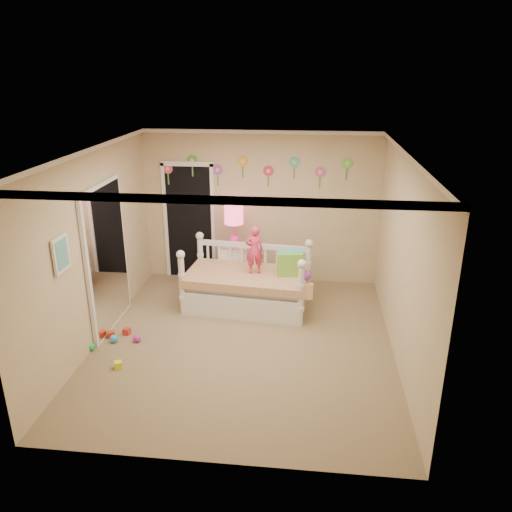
# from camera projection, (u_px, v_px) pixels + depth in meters

# --- Properties ---
(floor) EXTENTS (4.00, 4.50, 0.01)m
(floor) POSITION_uv_depth(u_px,v_px,m) (244.00, 343.00, 6.89)
(floor) COLOR #7F684C
(floor) RESTS_ON ground
(ceiling) EXTENTS (4.00, 4.50, 0.01)m
(ceiling) POSITION_uv_depth(u_px,v_px,m) (242.00, 152.00, 5.97)
(ceiling) COLOR white
(ceiling) RESTS_ON floor
(back_wall) EXTENTS (4.00, 0.01, 2.60)m
(back_wall) POSITION_uv_depth(u_px,v_px,m) (261.00, 208.00, 8.52)
(back_wall) COLOR tan
(back_wall) RESTS_ON floor
(left_wall) EXTENTS (0.01, 4.50, 2.60)m
(left_wall) POSITION_uv_depth(u_px,v_px,m) (93.00, 248.00, 6.63)
(left_wall) COLOR tan
(left_wall) RESTS_ON floor
(right_wall) EXTENTS (0.01, 4.50, 2.60)m
(right_wall) POSITION_uv_depth(u_px,v_px,m) (403.00, 260.00, 6.22)
(right_wall) COLOR tan
(right_wall) RESTS_ON floor
(crown_molding) EXTENTS (4.00, 4.50, 0.06)m
(crown_molding) POSITION_uv_depth(u_px,v_px,m) (242.00, 154.00, 5.98)
(crown_molding) COLOR white
(crown_molding) RESTS_ON ceiling
(daybed) EXTENTS (1.99, 1.21, 1.03)m
(daybed) POSITION_uv_depth(u_px,v_px,m) (247.00, 276.00, 7.75)
(daybed) COLOR white
(daybed) RESTS_ON floor
(pillow_turquoise) EXTENTS (0.39, 0.22, 0.37)m
(pillow_turquoise) POSITION_uv_depth(u_px,v_px,m) (290.00, 262.00, 7.64)
(pillow_turquoise) COLOR #23B191
(pillow_turquoise) RESTS_ON daybed
(pillow_lime) EXTENTS (0.39, 0.19, 0.36)m
(pillow_lime) POSITION_uv_depth(u_px,v_px,m) (290.00, 265.00, 7.57)
(pillow_lime) COLOR #73BA38
(pillow_lime) RESTS_ON daybed
(child) EXTENTS (0.31, 0.24, 0.75)m
(child) POSITION_uv_depth(u_px,v_px,m) (254.00, 250.00, 7.60)
(child) COLOR #EC3563
(child) RESTS_ON daybed
(nightstand) EXTENTS (0.46, 0.35, 0.74)m
(nightstand) POSITION_uv_depth(u_px,v_px,m) (235.00, 267.00, 8.50)
(nightstand) COLOR white
(nightstand) RESTS_ON floor
(table_lamp) EXTENTS (0.32, 0.32, 0.69)m
(table_lamp) POSITION_uv_depth(u_px,v_px,m) (234.00, 220.00, 8.21)
(table_lamp) COLOR #F921A2
(table_lamp) RESTS_ON nightstand
(closet_doorway) EXTENTS (0.90, 0.04, 2.07)m
(closet_doorway) POSITION_uv_depth(u_px,v_px,m) (189.00, 221.00, 8.73)
(closet_doorway) COLOR black
(closet_doorway) RESTS_ON back_wall
(flower_decals) EXTENTS (3.40, 0.02, 0.50)m
(flower_decals) POSITION_uv_depth(u_px,v_px,m) (255.00, 171.00, 8.29)
(flower_decals) COLOR #B2668C
(flower_decals) RESTS_ON back_wall
(mirror_closet) EXTENTS (0.07, 1.30, 2.10)m
(mirror_closet) POSITION_uv_depth(u_px,v_px,m) (107.00, 258.00, 7.00)
(mirror_closet) COLOR white
(mirror_closet) RESTS_ON left_wall
(wall_picture) EXTENTS (0.05, 0.34, 0.42)m
(wall_picture) POSITION_uv_depth(u_px,v_px,m) (61.00, 254.00, 5.71)
(wall_picture) COLOR white
(wall_picture) RESTS_ON left_wall
(hanging_bag) EXTENTS (0.20, 0.16, 0.36)m
(hanging_bag) POSITION_uv_depth(u_px,v_px,m) (305.00, 285.00, 7.15)
(hanging_bag) COLOR beige
(hanging_bag) RESTS_ON daybed
(toy_scatter) EXTENTS (1.12, 1.47, 0.11)m
(toy_scatter) POSITION_uv_depth(u_px,v_px,m) (114.00, 341.00, 6.83)
(toy_scatter) COLOR #996666
(toy_scatter) RESTS_ON floor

